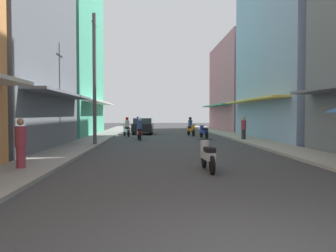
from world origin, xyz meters
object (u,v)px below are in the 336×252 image
Objects in this scene: pedestrian_crossing at (244,129)px; pedestrian_foreground at (21,145)px; motorbike_silver at (207,155)px; utility_pole at (94,79)px; motorbike_blue at (204,132)px; motorbike_maroon at (139,130)px; motorbike_red at (138,124)px; parked_car at (143,126)px; motorbike_orange at (191,127)px; motorbike_white at (127,128)px.

pedestrian_foreground is at bearing -130.90° from pedestrian_crossing.
utility_pole reaches higher than motorbike_silver.
motorbike_blue is 1.08× the size of pedestrian_foreground.
motorbike_maroon is at bearing 170.51° from pedestrian_crossing.
motorbike_blue is 14.78m from motorbike_silver.
motorbike_silver is at bearing -1.10° from pedestrian_foreground.
motorbike_red is 1.10× the size of pedestrian_crossing.
motorbike_maroon is 5.01m from motorbike_blue.
motorbike_blue is 1.09× the size of pedestrian_crossing.
parked_car is at bearing 97.30° from motorbike_silver.
motorbike_silver is 17.60m from motorbike_orange.
motorbike_orange is (4.12, 4.47, 0.00)m from motorbike_maroon.
motorbike_orange is at bearing 47.38° from motorbike_maroon.
motorbike_silver is 1.00× the size of motorbike_red.
motorbike_white is at bearing -92.80° from motorbike_red.
motorbike_white is at bearing 102.74° from motorbike_silver.
motorbike_maroon is at bearing -90.42° from parked_car.
motorbike_red is 6.84m from parked_car.
pedestrian_foreground is at bearing -103.76° from motorbike_maroon.
parked_car is at bearing 80.88° from pedestrian_foreground.
motorbike_blue is 13.53m from motorbike_red.
utility_pole is at bearing -117.74° from motorbike_maroon.
motorbike_orange reaches higher than motorbike_blue.
utility_pole is at bearing 119.96° from motorbike_silver.
pedestrian_foreground is (-1.98, -16.83, 0.13)m from motorbike_white.
motorbike_orange is 4.86m from parked_car.
motorbike_silver is 27.22m from motorbike_red.
motorbike_blue is at bearing -21.25° from motorbike_white.
utility_pole reaches higher than motorbike_red.
pedestrian_crossing is at bearing 49.10° from pedestrian_foreground.
motorbike_white is 0.97× the size of motorbike_orange.
motorbike_maroon is at bearing -132.62° from motorbike_orange.
motorbike_maroon is at bearing 101.44° from motorbike_silver.
pedestrian_crossing is 0.22× the size of utility_pole.
motorbike_silver is 0.24× the size of utility_pole.
motorbike_red is 27.02m from pedestrian_foreground.
motorbike_red is (0.49, 10.07, 0.00)m from motorbike_white.
pedestrian_foreground reaches higher than motorbike_red.
motorbike_silver is (3.83, -16.94, -0.20)m from motorbike_white.
motorbike_red is at bearing 84.74° from pedestrian_foreground.
motorbike_orange is at bearing 67.31° from pedestrian_foreground.
pedestrian_crossing is (6.98, -8.32, 0.08)m from parked_car.
utility_pole is at bearing -125.90° from motorbike_orange.
utility_pole is (-7.09, -6.00, 3.28)m from motorbike_blue.
pedestrian_foreground reaches higher than motorbike_blue.
motorbike_maroon is at bearing -72.96° from motorbike_white.
parked_car is 2.54× the size of pedestrian_crossing.
motorbike_white reaches higher than motorbike_blue.
motorbike_maroon is 13.34m from pedestrian_foreground.
utility_pole reaches higher than motorbike_blue.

